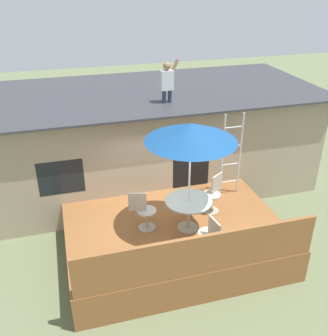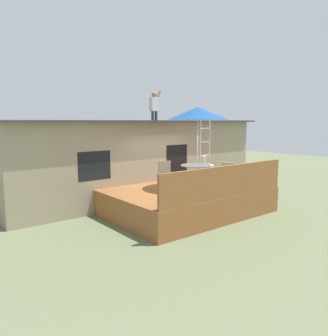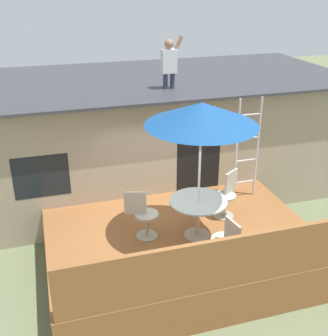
# 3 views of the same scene
# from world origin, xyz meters

# --- Properties ---
(ground_plane) EXTENTS (40.00, 40.00, 0.00)m
(ground_plane) POSITION_xyz_m (0.00, 0.00, 0.00)
(ground_plane) COLOR #66704C
(house) EXTENTS (10.50, 4.50, 2.94)m
(house) POSITION_xyz_m (-0.00, 3.60, 1.48)
(house) COLOR gray
(house) RESTS_ON ground
(deck) EXTENTS (4.93, 3.40, 0.80)m
(deck) POSITION_xyz_m (0.00, 0.00, 0.40)
(deck) COLOR brown
(deck) RESTS_ON ground
(deck_railing) EXTENTS (4.83, 0.08, 0.90)m
(deck_railing) POSITION_xyz_m (0.00, -1.65, 1.25)
(deck_railing) COLOR brown
(deck_railing) RESTS_ON deck
(patio_table) EXTENTS (1.04, 1.04, 0.74)m
(patio_table) POSITION_xyz_m (0.26, -0.20, 1.39)
(patio_table) COLOR #A59E8C
(patio_table) RESTS_ON deck
(patio_umbrella) EXTENTS (1.90, 1.90, 2.54)m
(patio_umbrella) POSITION_xyz_m (0.26, -0.20, 3.15)
(patio_umbrella) COLOR silver
(patio_umbrella) RESTS_ON deck
(step_ladder) EXTENTS (0.52, 0.04, 2.20)m
(step_ladder) POSITION_xyz_m (1.78, 0.98, 1.90)
(step_ladder) COLOR silver
(step_ladder) RESTS_ON deck
(person_figure) EXTENTS (0.47, 0.20, 1.11)m
(person_figure) POSITION_xyz_m (0.51, 2.39, 3.55)
(person_figure) COLOR #33384C
(person_figure) RESTS_ON house
(patio_chair_left) EXTENTS (0.61, 0.44, 0.92)m
(patio_chair_left) POSITION_xyz_m (-0.70, 0.08, 1.26)
(patio_chair_left) COLOR #A59E8C
(patio_chair_left) RESTS_ON deck
(patio_chair_right) EXTENTS (0.56, 0.46, 0.92)m
(patio_chair_right) POSITION_xyz_m (1.08, 0.35, 1.26)
(patio_chair_right) COLOR #A59E8C
(patio_chair_right) RESTS_ON deck
(patio_chair_near) EXTENTS (0.44, 0.62, 0.92)m
(patio_chair_near) POSITION_xyz_m (0.40, -1.16, 1.26)
(patio_chair_near) COLOR #A59E8C
(patio_chair_near) RESTS_ON deck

